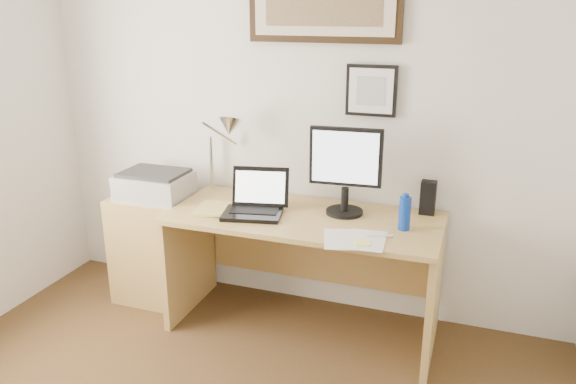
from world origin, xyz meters
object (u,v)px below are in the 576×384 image
at_px(water_bottle, 405,214).
at_px(laptop, 255,204).
at_px(printer, 155,185).
at_px(lcd_monitor, 346,167).
at_px(book, 198,208).
at_px(side_cabinet, 155,248).
at_px(desk, 308,247).

height_order(water_bottle, laptop, laptop).
relative_size(laptop, printer, 0.87).
bearing_deg(lcd_monitor, book, -165.61).
height_order(water_bottle, lcd_monitor, lcd_monitor).
distance_m(book, lcd_monitor, 0.92).
distance_m(side_cabinet, desk, 1.08).
relative_size(water_bottle, laptop, 0.49).
distance_m(water_bottle, lcd_monitor, 0.44).
height_order(side_cabinet, lcd_monitor, lcd_monitor).
relative_size(book, lcd_monitor, 0.48).
bearing_deg(book, laptop, 8.72).
relative_size(water_bottle, printer, 0.42).
distance_m(side_cabinet, lcd_monitor, 1.45).
bearing_deg(water_bottle, printer, 177.79).
bearing_deg(desk, book, -163.07).
xyz_separation_m(desk, lcd_monitor, (0.22, 0.02, 0.53)).
distance_m(laptop, printer, 0.76).
bearing_deg(water_bottle, lcd_monitor, 160.98).
height_order(side_cabinet, desk, desk).
bearing_deg(water_bottle, side_cabinet, 177.67).
height_order(side_cabinet, printer, printer).
bearing_deg(book, desk, 16.93).
bearing_deg(laptop, book, -171.28).
relative_size(book, printer, 0.57).
bearing_deg(book, printer, 158.79).
bearing_deg(lcd_monitor, laptop, -161.75).
bearing_deg(book, lcd_monitor, 14.39).
height_order(book, desk, book).
distance_m(side_cabinet, book, 0.61).
height_order(laptop, printer, laptop).
bearing_deg(book, side_cabinet, 159.93).
distance_m(desk, laptop, 0.43).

